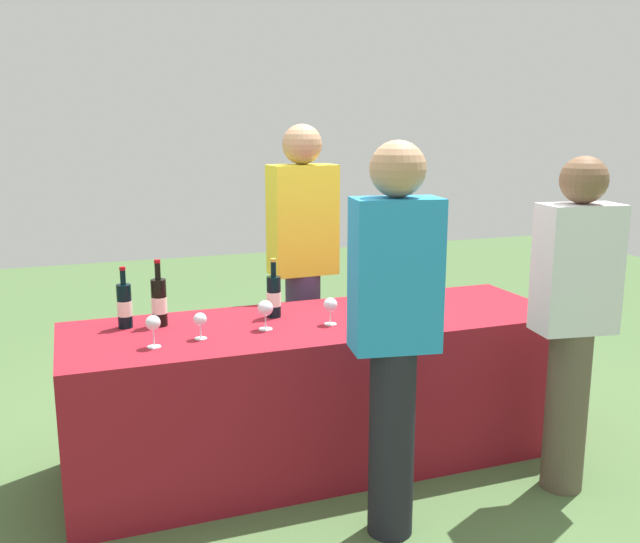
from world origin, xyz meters
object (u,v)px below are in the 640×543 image
at_px(wine_bottle_1, 159,302).
at_px(guest_0, 394,325).
at_px(wine_glass_1, 200,320).
at_px(wine_bottle_0, 125,305).
at_px(wine_glass_3, 330,306).
at_px(wine_bottle_2, 274,296).
at_px(server_pouring, 303,258).
at_px(guest_1, 574,313).
at_px(wine_glass_0, 153,324).
at_px(wine_bottle_3, 390,286).
at_px(wine_glass_2, 265,309).

height_order(wine_bottle_1, guest_0, guest_0).
distance_m(wine_glass_1, guest_0, 0.93).
height_order(wine_bottle_0, wine_glass_3, wine_bottle_0).
relative_size(wine_bottle_1, wine_glass_1, 2.66).
bearing_deg(wine_bottle_0, wine_glass_3, -17.13).
distance_m(wine_bottle_0, guest_0, 1.36).
height_order(wine_bottle_2, server_pouring, server_pouring).
distance_m(wine_glass_3, guest_1, 1.14).
xyz_separation_m(wine_glass_1, wine_glass_3, (0.65, 0.02, 0.01)).
bearing_deg(wine_glass_0, wine_bottle_3, 11.53).
height_order(wine_glass_2, server_pouring, server_pouring).
bearing_deg(guest_0, guest_1, 12.99).
bearing_deg(wine_bottle_1, wine_glass_1, -62.77).
bearing_deg(guest_1, wine_bottle_1, 162.80).
height_order(wine_bottle_0, guest_1, guest_1).
distance_m(wine_bottle_0, server_pouring, 1.16).
bearing_deg(server_pouring, wine_glass_1, 42.71).
bearing_deg(wine_bottle_3, server_pouring, 118.80).
relative_size(wine_bottle_2, guest_0, 0.18).
distance_m(wine_bottle_1, wine_bottle_3, 1.21).
bearing_deg(wine_bottle_2, wine_bottle_0, 175.16).
bearing_deg(wine_glass_0, guest_0, -32.87).
height_order(wine_bottle_2, wine_glass_0, wine_bottle_2).
xyz_separation_m(wine_bottle_1, wine_bottle_3, (1.21, -0.08, -0.00)).
relative_size(wine_bottle_0, wine_bottle_3, 0.93).
relative_size(server_pouring, guest_0, 1.04).
distance_m(wine_glass_1, server_pouring, 1.08).
distance_m(guest_0, guest_1, 0.95).
bearing_deg(server_pouring, wine_bottle_1, 25.41).
bearing_deg(wine_bottle_0, guest_1, -24.60).
bearing_deg(wine_glass_2, wine_glass_0, -169.96).
height_order(wine_bottle_2, wine_glass_1, wine_bottle_2).
bearing_deg(wine_glass_1, server_pouring, 45.33).
bearing_deg(wine_glass_3, wine_glass_0, -175.42).
relative_size(wine_bottle_0, server_pouring, 0.17).
bearing_deg(wine_glass_1, wine_bottle_1, 117.23).
bearing_deg(wine_bottle_1, wine_bottle_2, -3.65).
relative_size(wine_bottle_3, wine_glass_2, 2.25).
height_order(wine_bottle_1, wine_glass_2, wine_bottle_1).
distance_m(wine_bottle_0, wine_bottle_1, 0.16).
bearing_deg(wine_bottle_1, guest_1, -25.88).
bearing_deg(wine_glass_0, server_pouring, 40.03).
xyz_separation_m(wine_glass_1, wine_glass_2, (0.32, 0.04, 0.01)).
bearing_deg(guest_0, wine_bottle_3, 74.68).
height_order(wine_bottle_1, wine_glass_0, wine_bottle_1).
relative_size(wine_bottle_1, guest_1, 0.21).
bearing_deg(wine_bottle_0, wine_glass_1, -45.19).
distance_m(wine_bottle_3, wine_glass_2, 0.76).
relative_size(wine_bottle_2, wine_glass_3, 2.24).
height_order(wine_glass_3, server_pouring, server_pouring).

